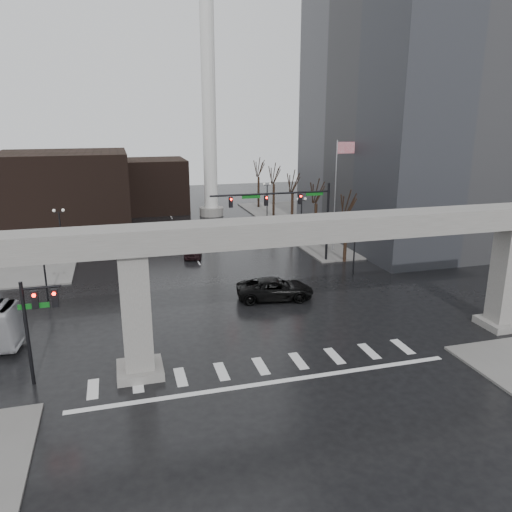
# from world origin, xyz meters

# --- Properties ---
(ground) EXTENTS (160.00, 160.00, 0.00)m
(ground) POSITION_xyz_m (0.00, 0.00, 0.00)
(ground) COLOR black
(ground) RESTS_ON ground
(sidewalk_ne) EXTENTS (28.00, 36.00, 0.15)m
(sidewalk_ne) POSITION_xyz_m (26.00, 36.00, 0.07)
(sidewalk_ne) COLOR slate
(sidewalk_ne) RESTS_ON ground
(elevated_guideway) EXTENTS (48.00, 2.60, 8.70)m
(elevated_guideway) POSITION_xyz_m (1.26, 0.00, 6.88)
(elevated_guideway) COLOR gray
(elevated_guideway) RESTS_ON ground
(office_tower) EXTENTS (22.00, 26.00, 42.00)m
(office_tower) POSITION_xyz_m (28.00, 26.00, 21.00)
(office_tower) COLOR #58585C
(office_tower) RESTS_ON ground
(building_far_left) EXTENTS (16.00, 14.00, 10.00)m
(building_far_left) POSITION_xyz_m (-14.00, 42.00, 5.00)
(building_far_left) COLOR black
(building_far_left) RESTS_ON ground
(building_far_mid) EXTENTS (10.00, 10.00, 8.00)m
(building_far_mid) POSITION_xyz_m (-2.00, 52.00, 4.00)
(building_far_mid) COLOR black
(building_far_mid) RESTS_ON ground
(smokestack) EXTENTS (3.60, 3.60, 30.00)m
(smokestack) POSITION_xyz_m (6.00, 46.00, 13.35)
(smokestack) COLOR silver
(smokestack) RESTS_ON ground
(signal_mast_arm) EXTENTS (12.12, 0.43, 8.00)m
(signal_mast_arm) POSITION_xyz_m (8.99, 18.80, 5.83)
(signal_mast_arm) COLOR black
(signal_mast_arm) RESTS_ON ground
(signal_left_pole) EXTENTS (2.30, 0.30, 6.00)m
(signal_left_pole) POSITION_xyz_m (-12.25, 0.50, 4.07)
(signal_left_pole) COLOR black
(signal_left_pole) RESTS_ON ground
(flagpole_assembly) EXTENTS (2.06, 0.12, 12.00)m
(flagpole_assembly) POSITION_xyz_m (15.29, 22.00, 7.53)
(flagpole_assembly) COLOR silver
(flagpole_assembly) RESTS_ON ground
(lamp_right_0) EXTENTS (1.22, 0.32, 5.11)m
(lamp_right_0) POSITION_xyz_m (13.50, 14.00, 3.47)
(lamp_right_0) COLOR black
(lamp_right_0) RESTS_ON ground
(lamp_right_1) EXTENTS (1.22, 0.32, 5.11)m
(lamp_right_1) POSITION_xyz_m (13.50, 28.00, 3.47)
(lamp_right_1) COLOR black
(lamp_right_1) RESTS_ON ground
(lamp_right_2) EXTENTS (1.22, 0.32, 5.11)m
(lamp_right_2) POSITION_xyz_m (13.50, 42.00, 3.47)
(lamp_right_2) COLOR black
(lamp_right_2) RESTS_ON ground
(lamp_left_0) EXTENTS (1.22, 0.32, 5.11)m
(lamp_left_0) POSITION_xyz_m (-13.50, 14.00, 3.47)
(lamp_left_0) COLOR black
(lamp_left_0) RESTS_ON ground
(lamp_left_1) EXTENTS (1.22, 0.32, 5.11)m
(lamp_left_1) POSITION_xyz_m (-13.50, 28.00, 3.47)
(lamp_left_1) COLOR black
(lamp_left_1) RESTS_ON ground
(lamp_left_2) EXTENTS (1.22, 0.32, 5.11)m
(lamp_left_2) POSITION_xyz_m (-13.50, 42.00, 3.47)
(lamp_left_2) COLOR black
(lamp_left_2) RESTS_ON ground
(tree_right_0) EXTENTS (1.09, 1.58, 7.50)m
(tree_right_0) POSITION_xyz_m (14.53, 18.02, 2.79)
(tree_right_0) COLOR black
(tree_right_0) RESTS_ON ground
(tree_right_1) EXTENTS (1.09, 1.61, 7.67)m
(tree_right_1) POSITION_xyz_m (14.53, 26.02, 2.85)
(tree_right_1) COLOR black
(tree_right_1) RESTS_ON ground
(tree_right_2) EXTENTS (1.10, 1.63, 7.85)m
(tree_right_2) POSITION_xyz_m (14.53, 34.02, 2.91)
(tree_right_2) COLOR black
(tree_right_2) RESTS_ON ground
(tree_right_3) EXTENTS (1.11, 1.66, 8.02)m
(tree_right_3) POSITION_xyz_m (14.53, 42.02, 2.98)
(tree_right_3) COLOR black
(tree_right_3) RESTS_ON ground
(tree_right_4) EXTENTS (1.12, 1.69, 8.19)m
(tree_right_4) POSITION_xyz_m (14.53, 50.02, 3.04)
(tree_right_4) COLOR black
(tree_right_4) RESTS_ON ground
(pickup_truck) EXTENTS (6.60, 3.78, 1.73)m
(pickup_truck) POSITION_xyz_m (4.30, 9.60, 0.87)
(pickup_truck) COLOR black
(pickup_truck) RESTS_ON ground
(far_car) EXTENTS (2.60, 4.68, 1.51)m
(far_car) POSITION_xyz_m (-0.18, 24.12, 0.75)
(far_car) COLOR black
(far_car) RESTS_ON ground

